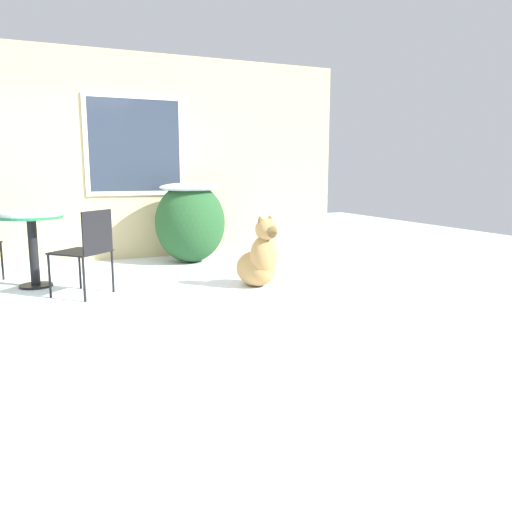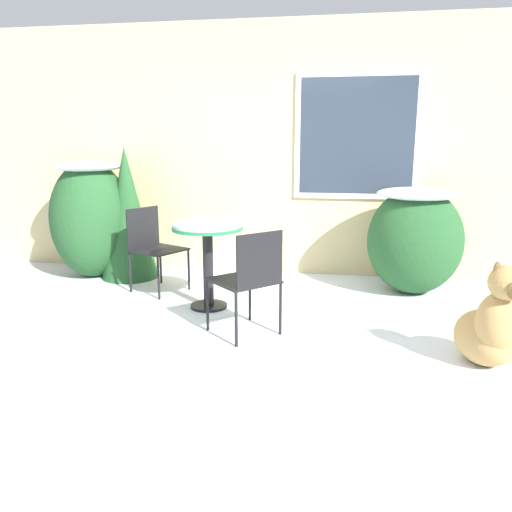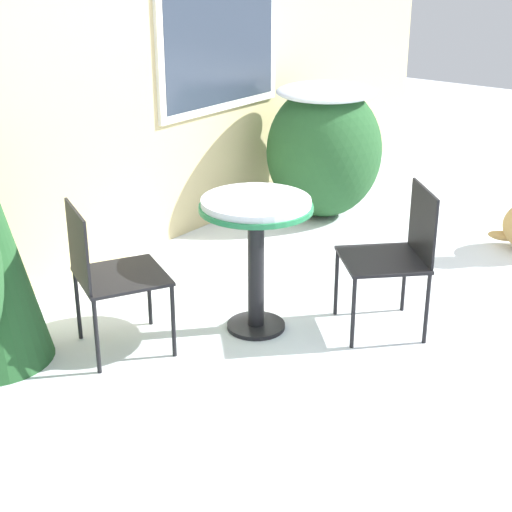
{
  "view_description": "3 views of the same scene",
  "coord_description": "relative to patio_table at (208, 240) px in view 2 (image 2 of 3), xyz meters",
  "views": [
    {
      "loc": [
        -0.32,
        -5.05,
        1.24
      ],
      "look_at": [
        1.75,
        -0.13,
        0.33
      ],
      "focal_mm": 35.0,
      "sensor_mm": 36.0,
      "label": 1
    },
    {
      "loc": [
        0.69,
        -3.62,
        1.52
      ],
      "look_at": [
        0.0,
        0.6,
        0.55
      ],
      "focal_mm": 35.0,
      "sensor_mm": 36.0,
      "label": 2
    },
    {
      "loc": [
        -3.78,
        -1.81,
        2.19
      ],
      "look_at": [
        -0.48,
        0.76,
        0.46
      ],
      "focal_mm": 55.0,
      "sensor_mm": 36.0,
      "label": 3
    }
  ],
  "objects": [
    {
      "name": "ground_plane",
      "position": [
        0.48,
        -0.76,
        -0.65
      ],
      "size": [
        16.0,
        16.0,
        0.0
      ],
      "primitive_type": "plane",
      "color": "silver"
    },
    {
      "name": "house_wall",
      "position": [
        0.53,
        1.44,
        0.79
      ],
      "size": [
        8.0,
        0.1,
        2.85
      ],
      "color": "#D1BC84",
      "rests_on": "ground_plane"
    },
    {
      "name": "shrub_left",
      "position": [
        -1.61,
        0.91,
        0.06
      ],
      "size": [
        0.9,
        0.95,
        1.33
      ],
      "color": "#235128",
      "rests_on": "ground_plane"
    },
    {
      "name": "shrub_middle",
      "position": [
        1.96,
        0.82,
        -0.07
      ],
      "size": [
        0.95,
        0.94,
        1.09
      ],
      "color": "#235128",
      "rests_on": "ground_plane"
    },
    {
      "name": "evergreen_bush",
      "position": [
        -1.18,
        0.92,
        0.1
      ],
      "size": [
        0.65,
        0.65,
        1.49
      ],
      "color": "#235128",
      "rests_on": "ground_plane"
    },
    {
      "name": "patio_table",
      "position": [
        0.0,
        0.0,
        0.0
      ],
      "size": [
        0.65,
        0.65,
        0.81
      ],
      "color": "black",
      "rests_on": "ground_plane"
    },
    {
      "name": "patio_chair_near_table",
      "position": [
        -0.71,
        0.47,
        -0.16
      ],
      "size": [
        0.62,
        0.62,
        0.86
      ],
      "rotation": [
        0.0,
        0.0,
        1.1
      ],
      "color": "black",
      "rests_on": "ground_plane"
    },
    {
      "name": "patio_chair_far_side",
      "position": [
        0.5,
        -0.64,
        -0.16
      ],
      "size": [
        0.66,
        0.66,
        0.86
      ],
      "rotation": [
        0.0,
        0.0,
        3.93
      ],
      "color": "black",
      "rests_on": "ground_plane"
    },
    {
      "name": "dog",
      "position": [
        2.24,
        -0.94,
        -0.36
      ],
      "size": [
        0.51,
        0.7,
        0.78
      ],
      "rotation": [
        0.0,
        0.0,
        0.24
      ],
      "color": "tan",
      "rests_on": "ground_plane"
    }
  ]
}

